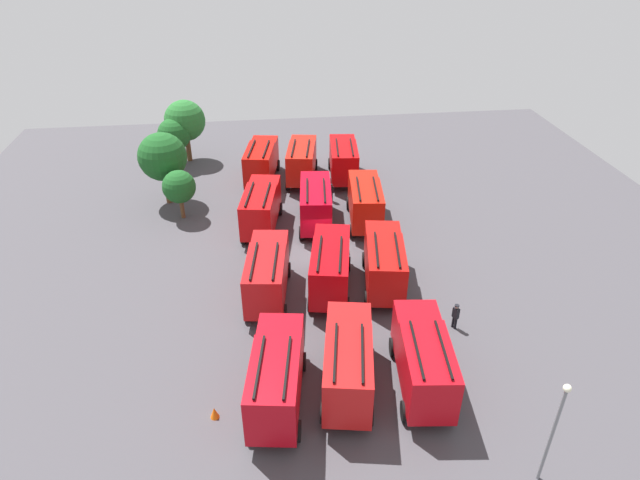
% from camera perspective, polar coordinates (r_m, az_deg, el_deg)
% --- Properties ---
extents(ground_plane, '(65.00, 65.00, 0.00)m').
position_cam_1_polar(ground_plane, '(42.28, -0.00, -1.62)').
color(ground_plane, '#423F44').
extents(fire_truck_0, '(7.42, 3.38, 3.88)m').
position_cam_1_polar(fire_truck_0, '(30.77, 10.76, -12.06)').
color(fire_truck_0, '#B60A14').
rests_on(fire_truck_0, ground).
extents(fire_truck_1, '(7.49, 3.66, 3.88)m').
position_cam_1_polar(fire_truck_1, '(37.96, 6.75, -2.24)').
color(fire_truck_1, '#A80F0C').
rests_on(fire_truck_1, ground).
extents(fire_truck_2, '(7.43, 3.41, 3.88)m').
position_cam_1_polar(fire_truck_2, '(45.73, 4.75, 4.11)').
color(fire_truck_2, '#B5160A').
rests_on(fire_truck_2, ground).
extents(fire_truck_3, '(7.41, 3.35, 3.88)m').
position_cam_1_polar(fire_truck_3, '(53.66, 2.47, 8.47)').
color(fire_truck_3, '#B20609').
rests_on(fire_truck_3, ground).
extents(fire_truck_4, '(7.52, 3.76, 3.88)m').
position_cam_1_polar(fire_truck_4, '(30.13, 2.97, -12.56)').
color(fire_truck_4, red).
rests_on(fire_truck_4, ground).
extents(fire_truck_5, '(7.52, 3.80, 3.88)m').
position_cam_1_polar(fire_truck_5, '(37.28, 1.10, -2.68)').
color(fire_truck_5, '#A9060C').
rests_on(fire_truck_5, ground).
extents(fire_truck_6, '(7.41, 3.33, 3.88)m').
position_cam_1_polar(fire_truck_6, '(45.31, -0.47, 3.95)').
color(fire_truck_6, '#AB0415').
rests_on(fire_truck_6, ground).
extents(fire_truck_7, '(7.50, 3.69, 3.88)m').
position_cam_1_polar(fire_truck_7, '(53.47, -1.93, 8.40)').
color(fire_truck_7, '#B5160D').
rests_on(fire_truck_7, ground).
extents(fire_truck_8, '(7.48, 3.60, 3.88)m').
position_cam_1_polar(fire_truck_8, '(29.46, -4.57, -13.90)').
color(fire_truck_8, '#B00914').
rests_on(fire_truck_8, ground).
extents(fire_truck_9, '(7.45, 3.48, 3.88)m').
position_cam_1_polar(fire_truck_9, '(36.75, -5.56, -3.41)').
color(fire_truck_9, '#AD1114').
rests_on(fire_truck_9, ground).
extents(fire_truck_10, '(7.50, 3.70, 3.88)m').
position_cam_1_polar(fire_truck_10, '(44.93, -6.20, 3.51)').
color(fire_truck_10, '#B90A0C').
rests_on(fire_truck_10, ground).
extents(fire_truck_11, '(7.51, 3.74, 3.88)m').
position_cam_1_polar(fire_truck_11, '(53.58, -6.16, 8.28)').
color(fire_truck_11, '#B20C07').
rests_on(fire_truck_11, ground).
extents(firefighter_0, '(0.43, 0.48, 1.74)m').
position_cam_1_polar(firefighter_0, '(49.75, 1.17, 5.07)').
color(firefighter_0, black).
rests_on(firefighter_0, ground).
extents(firefighter_1, '(0.48, 0.40, 1.83)m').
position_cam_1_polar(firefighter_1, '(35.81, 14.02, -7.64)').
color(firefighter_1, black).
rests_on(firefighter_1, ground).
extents(firefighter_2, '(0.46, 0.31, 1.61)m').
position_cam_1_polar(firefighter_2, '(41.89, 1.52, -0.52)').
color(firefighter_2, black).
rests_on(firefighter_2, ground).
extents(tree_0, '(2.83, 2.83, 4.38)m').
position_cam_1_polar(tree_0, '(47.66, -14.56, 5.41)').
color(tree_0, brown).
rests_on(tree_0, ground).
extents(tree_1, '(4.26, 4.26, 6.60)m').
position_cam_1_polar(tree_1, '(50.11, -16.19, 8.35)').
color(tree_1, brown).
rests_on(tree_1, ground).
extents(tree_2, '(3.31, 3.31, 5.12)m').
position_cam_1_polar(tree_2, '(58.08, -15.05, 10.62)').
color(tree_2, brown).
rests_on(tree_2, ground).
extents(tree_3, '(4.19, 4.19, 6.50)m').
position_cam_1_polar(tree_3, '(58.94, -13.99, 12.03)').
color(tree_3, brown).
rests_on(tree_3, ground).
extents(traffic_cone_0, '(0.48, 0.48, 0.69)m').
position_cam_1_polar(traffic_cone_0, '(30.57, -11.00, -17.34)').
color(traffic_cone_0, '#F2600C').
rests_on(traffic_cone_0, ground).
extents(traffic_cone_1, '(0.45, 0.45, 0.65)m').
position_cam_1_polar(traffic_cone_1, '(34.67, -6.51, -9.79)').
color(traffic_cone_1, '#F2600C').
rests_on(traffic_cone_1, ground).
extents(lamppost, '(0.36, 0.36, 6.15)m').
position_cam_1_polar(lamppost, '(27.25, 23.39, -17.48)').
color(lamppost, slate).
rests_on(lamppost, ground).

